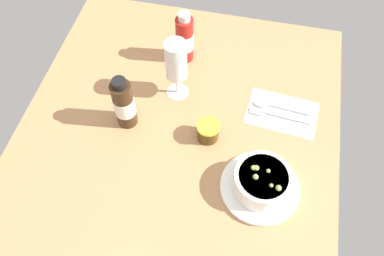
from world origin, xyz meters
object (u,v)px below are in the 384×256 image
at_px(sauce_bottle_brown, 124,104).
at_px(wine_glass, 176,63).
at_px(jam_jar, 208,131).
at_px(porridge_bowl, 261,182).
at_px(sauce_bottle_red, 185,39).
at_px(cutlery_setting, 280,112).

bearing_deg(sauce_bottle_brown, wine_glass, -40.92).
bearing_deg(wine_glass, jam_jar, -138.60).
xyz_separation_m(porridge_bowl, sauce_bottle_brown, (0.12, 0.37, 0.04)).
distance_m(wine_glass, jam_jar, 0.19).
distance_m(porridge_bowl, jam_jar, 0.19).
bearing_deg(sauce_bottle_red, sauce_bottle_brown, 159.22).
bearing_deg(jam_jar, sauce_bottle_red, 24.82).
relative_size(cutlery_setting, sauce_bottle_red, 1.20).
bearing_deg(sauce_bottle_brown, sauce_bottle_red, -20.78).
height_order(cutlery_setting, wine_glass, wine_glass).
relative_size(porridge_bowl, sauce_bottle_red, 1.16).
xyz_separation_m(sauce_bottle_brown, sauce_bottle_red, (0.26, -0.10, -0.00)).
bearing_deg(jam_jar, wine_glass, 41.40).
bearing_deg(wine_glass, sauce_bottle_brown, 139.08).
height_order(porridge_bowl, cutlery_setting, porridge_bowl).
distance_m(wine_glass, sauce_bottle_red, 0.14).
xyz_separation_m(porridge_bowl, wine_glass, (0.24, 0.26, 0.09)).
relative_size(sauce_bottle_brown, sauce_bottle_red, 1.01).
xyz_separation_m(jam_jar, sauce_bottle_brown, (0.00, 0.22, 0.05)).
relative_size(porridge_bowl, wine_glass, 1.02).
bearing_deg(jam_jar, porridge_bowl, -128.03).
bearing_deg(cutlery_setting, sauce_bottle_brown, 106.03).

